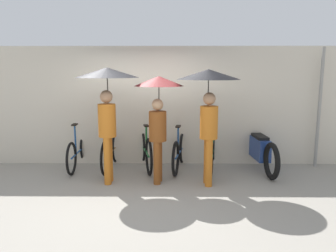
{
  "coord_description": "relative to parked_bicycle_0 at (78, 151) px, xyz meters",
  "views": [
    {
      "loc": [
        0.55,
        -5.41,
        2.08
      ],
      "look_at": [
        0.49,
        0.86,
        1.0
      ],
      "focal_mm": 35.0,
      "sensor_mm": 36.0,
      "label": 1
    }
  ],
  "objects": [
    {
      "name": "awning_pole",
      "position": [
        5.14,
        0.1,
        0.92
      ],
      "size": [
        0.07,
        0.07,
        2.55
      ],
      "color": "gray",
      "rests_on": "ground"
    },
    {
      "name": "back_wall",
      "position": [
        1.45,
        0.34,
        0.93
      ],
      "size": [
        11.87,
        0.12,
        2.58
      ],
      "color": "beige",
      "rests_on": "ground"
    },
    {
      "name": "pedestrian_trailing",
      "position": [
        2.67,
        -0.98,
        1.34
      ],
      "size": [
        1.13,
        1.13,
        2.09
      ],
      "rotation": [
        0.0,
        0.0,
        0.04
      ],
      "color": "#C66B1E",
      "rests_on": "ground"
    },
    {
      "name": "parked_bicycle_1",
      "position": [
        0.72,
        -0.08,
        0.02
      ],
      "size": [
        0.44,
        1.7,
        1.04
      ],
      "rotation": [
        0.0,
        0.0,
        1.52
      ],
      "color": "black",
      "rests_on": "ground"
    },
    {
      "name": "parked_bicycle_3",
      "position": [
        2.17,
        -0.11,
        0.01
      ],
      "size": [
        0.48,
        1.66,
        1.03
      ],
      "rotation": [
        0.0,
        0.0,
        1.4
      ],
      "color": "black",
      "rests_on": "ground"
    },
    {
      "name": "pedestrian_center",
      "position": [
        1.77,
        -0.89,
        1.15
      ],
      "size": [
        0.91,
        0.91,
        1.97
      ],
      "rotation": [
        0.0,
        0.0,
        -0.15
      ],
      "color": "brown",
      "rests_on": "ground"
    },
    {
      "name": "pedestrian_leading",
      "position": [
        0.84,
        -0.89,
        1.36
      ],
      "size": [
        1.15,
        1.15,
        2.12
      ],
      "rotation": [
        0.0,
        0.0,
        -0.01
      ],
      "color": "#C66B1E",
      "rests_on": "ground"
    },
    {
      "name": "parked_bicycle_0",
      "position": [
        0.0,
        0.0,
        0.0
      ],
      "size": [
        0.44,
        1.74,
        1.08
      ],
      "rotation": [
        0.0,
        0.0,
        1.59
      ],
      "color": "black",
      "rests_on": "ground"
    },
    {
      "name": "ground_plane",
      "position": [
        1.45,
        -1.42,
        -0.36
      ],
      "size": [
        30.0,
        30.0,
        0.0
      ],
      "primitive_type": "plane",
      "color": "gray"
    },
    {
      "name": "motorcycle",
      "position": [
        3.87,
        -0.05,
        0.05
      ],
      "size": [
        0.58,
        2.17,
        0.93
      ],
      "rotation": [
        0.0,
        0.0,
        1.63
      ],
      "color": "black",
      "rests_on": "ground"
    },
    {
      "name": "parked_bicycle_4",
      "position": [
        2.9,
        -0.02,
        0.01
      ],
      "size": [
        0.48,
        1.73,
        1.01
      ],
      "rotation": [
        0.0,
        0.0,
        1.4
      ],
      "color": "black",
      "rests_on": "ground"
    },
    {
      "name": "parked_bicycle_2",
      "position": [
        1.45,
        -0.03,
        0.03
      ],
      "size": [
        0.54,
        1.75,
        1.1
      ],
      "rotation": [
        0.0,
        0.0,
        1.78
      ],
      "color": "black",
      "rests_on": "ground"
    }
  ]
}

